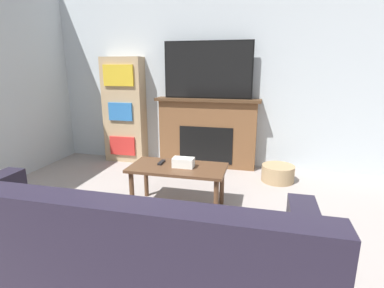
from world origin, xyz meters
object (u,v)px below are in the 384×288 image
(fireplace, at_px, (207,133))
(tv, at_px, (208,70))
(couch, at_px, (111,272))
(coffee_table, at_px, (178,172))
(storage_basket, at_px, (278,173))
(bookshelf, at_px, (124,110))

(fireplace, xyz_separation_m, tv, (-0.00, -0.02, 0.91))
(tv, xyz_separation_m, couch, (0.00, -2.95, -1.13))
(coffee_table, xyz_separation_m, storage_basket, (1.07, 1.05, -0.29))
(fireplace, bearing_deg, couch, -89.97)
(tv, xyz_separation_m, coffee_table, (-0.03, -1.44, -1.04))
(storage_basket, bearing_deg, bookshelf, 170.54)
(couch, bearing_deg, tv, 90.03)
(bookshelf, bearing_deg, tv, 0.14)
(fireplace, bearing_deg, storage_basket, -21.85)
(coffee_table, height_order, bookshelf, bookshelf)
(couch, bearing_deg, fireplace, 90.03)
(couch, relative_size, storage_basket, 5.41)
(fireplace, distance_m, storage_basket, 1.19)
(storage_basket, bearing_deg, fireplace, 158.15)
(couch, distance_m, storage_basket, 2.76)
(couch, xyz_separation_m, coffee_table, (-0.03, 1.50, 0.09))
(tv, height_order, couch, tv)
(coffee_table, bearing_deg, bookshelf, 131.92)
(tv, relative_size, couch, 0.55)
(fireplace, height_order, tv, tv)
(bookshelf, height_order, storage_basket, bookshelf)
(tv, height_order, storage_basket, tv)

